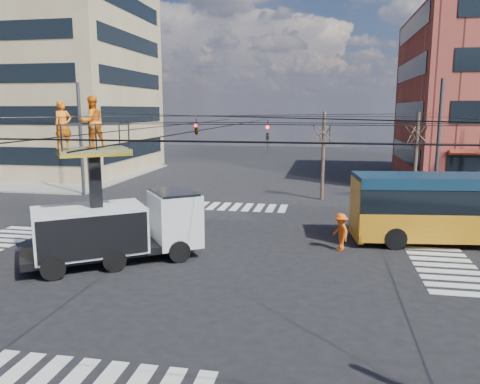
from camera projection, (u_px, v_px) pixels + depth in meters
name	position (u px, v px, depth m)	size (l,w,h in m)	color
ground	(200.00, 254.00, 20.14)	(120.00, 120.00, 0.00)	black
sidewalk_nw	(44.00, 175.00, 44.23)	(18.00, 18.00, 0.12)	slate
crosswalks	(200.00, 254.00, 20.14)	(22.40, 22.40, 0.02)	silver
building_tower	(42.00, 15.00, 44.67)	(18.06, 16.06, 30.00)	#877556
overhead_network	(200.00, 154.00, 19.79)	(24.24, 24.24, 8.00)	#2D2D30
tree_a	(324.00, 132.00, 31.50)	(2.00, 2.00, 6.00)	#382B21
tree_b	(417.00, 133.00, 30.43)	(2.00, 2.00, 6.00)	#382B21
utility_truck	(117.00, 210.00, 18.90)	(7.04, 5.93, 6.68)	black
city_bus	(473.00, 207.00, 21.49)	(11.10, 3.89, 3.20)	#C68112
traffic_cone	(57.00, 246.00, 20.04)	(0.36, 0.36, 0.74)	#D85D09
worker_ground	(56.00, 242.00, 18.66)	(1.09, 0.45, 1.86)	#FF9910
flagger	(340.00, 232.00, 20.61)	(1.08, 0.62, 1.67)	#FF5A10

